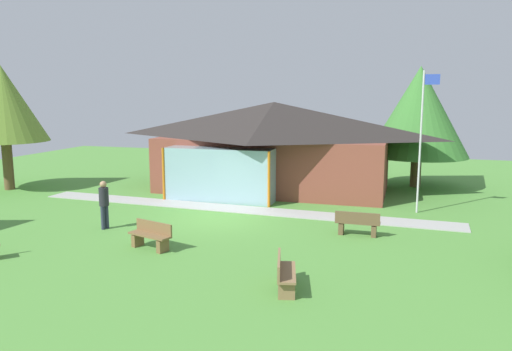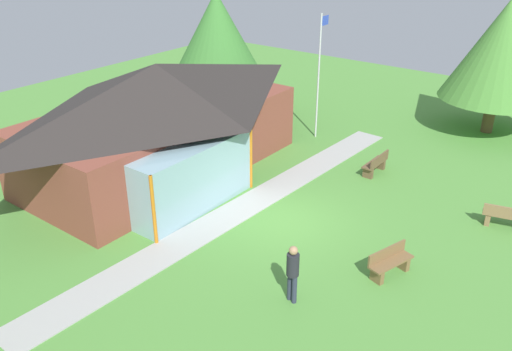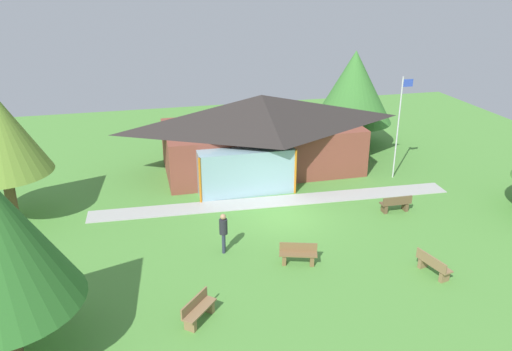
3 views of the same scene
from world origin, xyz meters
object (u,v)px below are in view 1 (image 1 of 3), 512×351
object	(u,v)px
flagpole	(422,136)
bench_front_center	(151,236)
tree_west_hedge	(3,104)
pavilion	(272,145)
visitor_strolling_lawn	(104,201)
bench_mid_right	(357,224)
bench_front_right	(285,274)
tree_behind_pavilion_right	(419,112)

from	to	relation	value
flagpole	bench_front_center	bearing A→B (deg)	-137.49
flagpole	tree_west_hedge	size ratio (longest dim) A/B	0.92
tree_west_hedge	pavilion	bearing A→B (deg)	16.19
visitor_strolling_lawn	bench_mid_right	bearing A→B (deg)	-65.10
bench_front_right	tree_behind_pavilion_right	xyz separation A→B (m)	(3.30, 15.45, 3.48)
visitor_strolling_lawn	tree_behind_pavilion_right	world-z (taller)	tree_behind_pavilion_right
flagpole	tree_behind_pavilion_right	distance (m)	6.09
tree_behind_pavilion_right	tree_west_hedge	world-z (taller)	tree_west_hedge
pavilion	tree_behind_pavilion_right	bearing A→B (deg)	23.76
pavilion	tree_behind_pavilion_right	size ratio (longest dim) A/B	1.94
flagpole	bench_front_center	size ratio (longest dim) A/B	3.64
tree_west_hedge	flagpole	bearing A→B (deg)	2.12
pavilion	flagpole	xyz separation A→B (m)	(6.98, -2.97, 0.85)
visitor_strolling_lawn	tree_behind_pavilion_right	size ratio (longest dim) A/B	0.28
bench_front_right	visitor_strolling_lawn	world-z (taller)	visitor_strolling_lawn
bench_front_center	bench_mid_right	xyz separation A→B (m)	(6.03, 3.34, 0.00)
flagpole	bench_front_right	bearing A→B (deg)	-109.40
bench_mid_right	visitor_strolling_lawn	distance (m)	8.94
pavilion	bench_front_center	distance (m)	10.61
pavilion	bench_mid_right	xyz separation A→B (m)	(4.93, -7.04, -1.88)
pavilion	tree_behind_pavilion_right	distance (m)	7.78
bench_front_right	flagpole	bearing A→B (deg)	147.28
bench_mid_right	tree_west_hedge	size ratio (longest dim) A/B	0.24
bench_mid_right	tree_behind_pavilion_right	size ratio (longest dim) A/B	0.24
tree_behind_pavilion_right	pavilion	bearing A→B (deg)	-156.24
bench_mid_right	tree_west_hedge	xyz separation A→B (m)	(-17.70, 3.33, 3.90)
visitor_strolling_lawn	tree_behind_pavilion_right	xyz separation A→B (m)	(10.77, 11.86, 2.86)
pavilion	bench_front_center	bearing A→B (deg)	-96.04
flagpole	bench_front_center	distance (m)	11.30
flagpole	bench_front_center	xyz separation A→B (m)	(-8.08, -7.41, -2.74)
pavilion	bench_mid_right	world-z (taller)	pavilion
pavilion	bench_front_center	xyz separation A→B (m)	(-1.10, -10.38, -1.88)
bench_front_center	tree_west_hedge	size ratio (longest dim) A/B	0.25
tree_behind_pavilion_right	tree_west_hedge	xyz separation A→B (m)	(-19.73, -6.77, 0.42)
bench_front_right	bench_mid_right	xyz separation A→B (m)	(1.27, 5.34, 0.00)
bench_front_center	pavilion	bearing A→B (deg)	-78.74
flagpole	visitor_strolling_lawn	world-z (taller)	flagpole
bench_front_center	bench_front_right	bearing A→B (deg)	174.52
bench_mid_right	visitor_strolling_lawn	bearing A→B (deg)	-168.21
pavilion	tree_behind_pavilion_right	xyz separation A→B (m)	(6.97, 3.07, 1.60)
pavilion	bench_front_right	world-z (taller)	pavilion
bench_front_center	tree_behind_pavilion_right	bearing A→B (deg)	-103.64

